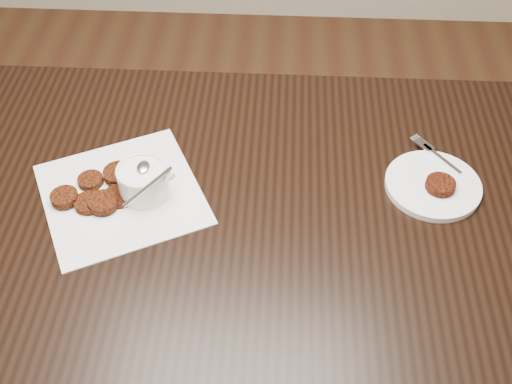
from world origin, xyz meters
TOP-DOWN VIEW (x-y plane):
  - table at (0.02, 0.03)m, footprint 1.42×0.91m
  - napkin at (-0.19, 0.07)m, footprint 0.40×0.40m
  - sauce_ramekin at (-0.15, 0.07)m, footprint 0.15×0.15m
  - patty_cluster at (-0.24, 0.06)m, footprint 0.26×0.26m
  - plate_with_patty at (0.42, 0.12)m, footprint 0.27×0.27m

SIDE VIEW (x-z plane):
  - table at x=0.02m, z-range 0.00..0.75m
  - napkin at x=-0.19m, z-range 0.75..0.75m
  - plate_with_patty at x=0.42m, z-range 0.75..0.78m
  - patty_cluster at x=-0.24m, z-range 0.75..0.77m
  - sauce_ramekin at x=-0.15m, z-range 0.75..0.89m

